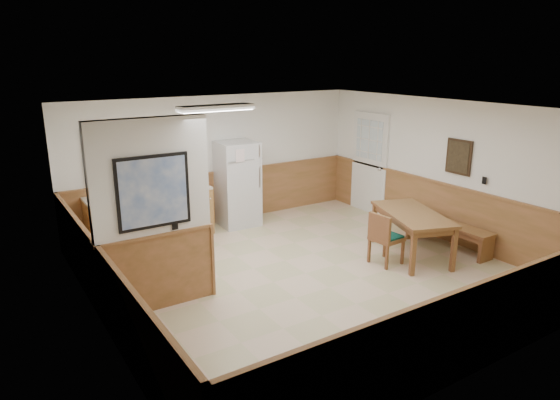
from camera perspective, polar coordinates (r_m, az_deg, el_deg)
ground at (r=7.74m, az=2.96°, el=-8.36°), size 6.00×6.00×0.00m
ceiling at (r=7.08m, az=3.25°, el=10.39°), size 6.00×6.00×0.02m
back_wall at (r=9.84m, az=-7.16°, el=4.53°), size 6.00×0.02×2.50m
right_wall at (r=9.34m, az=18.26°, el=3.22°), size 0.02×6.00×2.50m
left_wall at (r=6.14m, az=-20.35°, el=-3.47°), size 0.02×6.00×2.50m
wainscot_back at (r=10.00m, az=-6.96°, el=0.29°), size 6.00×0.04×1.00m
wainscot_right at (r=9.51m, az=17.79°, el=-1.20°), size 0.04×6.00×1.00m
wainscot_left at (r=6.42m, az=-19.52°, el=-9.77°), size 0.04×6.00×1.00m
partition_wall at (r=6.50m, az=-14.30°, el=-2.04°), size 1.50×0.20×2.50m
kitchen_counter at (r=9.30m, az=-12.85°, el=-1.46°), size 2.20×0.61×1.00m
exterior_door at (r=10.62m, az=10.15°, el=4.16°), size 0.07×1.02×2.15m
kitchen_window at (r=9.08m, az=-19.22°, el=4.71°), size 0.80×0.04×1.00m
wall_painting at (r=9.07m, az=19.74°, el=4.66°), size 0.04×0.50×0.60m
fluorescent_fixture at (r=7.80m, az=-7.34°, el=10.41°), size 1.20×0.30×0.09m
refrigerator at (r=9.71m, az=-4.90°, el=1.86°), size 0.76×0.74×1.65m
dining_table at (r=8.44m, az=14.88°, el=-2.02°), size 1.30×1.77×0.75m
dining_bench at (r=9.11m, az=18.66°, el=-3.06°), size 0.37×1.64×0.45m
dining_chair at (r=8.03m, az=11.71°, el=-3.95°), size 0.63×0.46×0.85m
fire_extinguisher at (r=9.36m, az=-9.10°, el=2.96°), size 0.15×0.15×0.47m
soap_bottle at (r=8.89m, az=-18.22°, el=1.10°), size 0.09×0.09×0.25m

